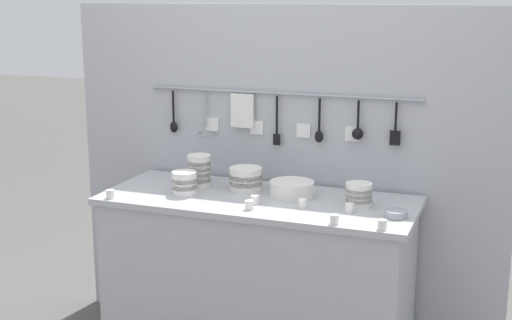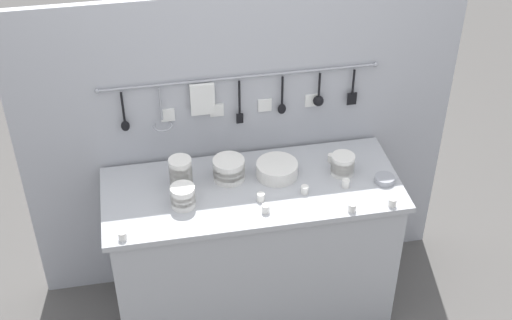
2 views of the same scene
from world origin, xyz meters
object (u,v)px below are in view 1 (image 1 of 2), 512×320
at_px(bowl_stack_short_front, 184,183).
at_px(cup_back_right, 350,208).
at_px(bowl_stack_nested_right, 246,179).
at_px(cup_edge_near, 255,200).
at_px(cup_edge_far, 382,225).
at_px(bowl_stack_wide_centre, 199,171).
at_px(steel_mixing_bowl, 396,214).
at_px(plate_stack, 292,189).
at_px(cup_beside_plates, 110,194).
at_px(cup_by_caddy, 357,195).
at_px(cup_front_right, 249,205).
at_px(cup_back_left, 334,219).
at_px(cup_front_left, 303,204).
at_px(bowl_stack_tall_left, 359,194).

bearing_deg(bowl_stack_short_front, cup_back_right, -0.53).
bearing_deg(bowl_stack_nested_right, cup_edge_near, -58.75).
relative_size(bowl_stack_short_front, cup_back_right, 2.83).
bearing_deg(cup_edge_far, cup_edge_near, 165.72).
relative_size(bowl_stack_wide_centre, steel_mixing_bowl, 1.61).
xyz_separation_m(plate_stack, cup_edge_far, (0.50, -0.34, -0.02)).
relative_size(plate_stack, cup_beside_plates, 5.04).
bearing_deg(cup_by_caddy, cup_front_right, -141.39).
bearing_deg(cup_front_right, plate_stack, 67.28).
height_order(bowl_stack_wide_centre, cup_by_caddy, bowl_stack_wide_centre).
height_order(cup_edge_far, cup_beside_plates, same).
xyz_separation_m(bowl_stack_short_front, cup_by_caddy, (0.80, 0.21, -0.04)).
bearing_deg(cup_edge_near, cup_back_left, -20.72).
height_order(cup_front_left, cup_beside_plates, same).
height_order(bowl_stack_tall_left, cup_edge_near, bowl_stack_tall_left).
distance_m(cup_edge_far, cup_front_right, 0.61).
height_order(bowl_stack_nested_right, cup_front_left, bowl_stack_nested_right).
height_order(steel_mixing_bowl, cup_front_right, cup_front_right).
distance_m(bowl_stack_wide_centre, cup_edge_far, 1.04).
bearing_deg(cup_back_right, cup_edge_far, -45.55).
distance_m(cup_front_left, cup_edge_near, 0.22).
bearing_deg(steel_mixing_bowl, cup_back_left, -140.71).
height_order(steel_mixing_bowl, cup_back_right, cup_back_right).
relative_size(cup_back_right, cup_beside_plates, 1.00).
height_order(bowl_stack_nested_right, cup_beside_plates, bowl_stack_nested_right).
xyz_separation_m(steel_mixing_bowl, cup_edge_far, (-0.02, -0.18, 0.01)).
height_order(bowl_stack_wide_centre, cup_front_right, bowl_stack_wide_centre).
bearing_deg(cup_back_left, cup_by_caddy, 88.67).
bearing_deg(steel_mixing_bowl, cup_edge_far, -97.41).
distance_m(bowl_stack_tall_left, plate_stack, 0.33).
bearing_deg(cup_edge_far, plate_stack, 145.59).
relative_size(cup_front_left, cup_back_right, 1.00).
distance_m(cup_back_left, cup_beside_plates, 1.08).
bearing_deg(cup_by_caddy, steel_mixing_bowl, -45.09).
distance_m(bowl_stack_nested_right, cup_front_right, 0.32).
bearing_deg(bowl_stack_short_front, cup_front_right, -17.76).
distance_m(bowl_stack_tall_left, cup_front_left, 0.26).
xyz_separation_m(cup_front_left, cup_back_left, (0.19, -0.17, 0.00)).
bearing_deg(cup_edge_far, cup_back_left, 180.00).
xyz_separation_m(bowl_stack_tall_left, plate_stack, (-0.33, 0.04, -0.02)).
bearing_deg(cup_by_caddy, cup_back_right, -86.57).
relative_size(cup_back_left, cup_edge_near, 1.00).
height_order(bowl_stack_short_front, plate_stack, bowl_stack_short_front).
bearing_deg(cup_back_left, bowl_stack_nested_right, 146.16).
relative_size(bowl_stack_wide_centre, plate_stack, 0.77).
height_order(cup_front_right, cup_beside_plates, same).
height_order(bowl_stack_short_front, cup_back_left, bowl_stack_short_front).
distance_m(plate_stack, cup_back_left, 0.45).
bearing_deg(bowl_stack_tall_left, cup_back_left, -97.26).
distance_m(bowl_stack_nested_right, steel_mixing_bowl, 0.78).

